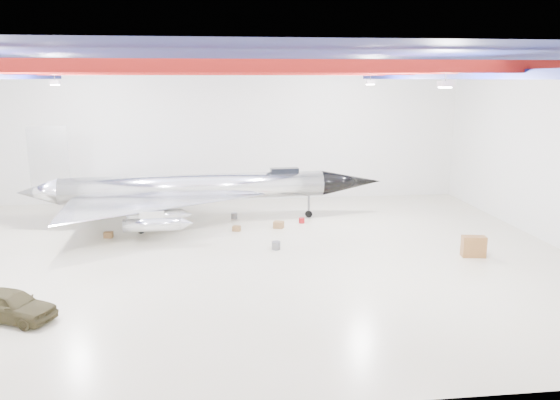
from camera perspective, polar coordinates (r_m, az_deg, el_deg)
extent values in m
plane|color=beige|center=(31.41, -6.00, -5.93)|extent=(40.00, 40.00, 0.00)
plane|color=silver|center=(45.02, -6.46, 6.85)|extent=(40.00, 0.00, 40.00)
plane|color=#0A0F38|center=(29.82, -6.50, 14.54)|extent=(40.00, 40.00, 0.00)
cube|color=maroon|center=(20.80, -6.28, 13.78)|extent=(39.50, 0.25, 0.50)
cube|color=maroon|center=(26.80, -6.42, 13.49)|extent=(39.50, 0.25, 0.50)
cube|color=maroon|center=(32.80, -6.51, 13.31)|extent=(39.50, 0.25, 0.50)
cube|color=maroon|center=(38.80, -6.57, 13.19)|extent=(39.50, 0.25, 0.50)
cube|color=#0D1351|center=(32.21, 15.96, 12.40)|extent=(0.25, 29.50, 0.40)
cube|color=silver|center=(25.91, 16.88, 11.53)|extent=(0.55, 0.55, 0.25)
cube|color=silver|center=(37.11, -22.46, 11.29)|extent=(0.55, 0.55, 0.25)
cube|color=silver|center=(37.23, 9.42, 12.05)|extent=(0.55, 0.55, 0.25)
cylinder|color=silver|center=(38.49, -8.85, 1.34)|extent=(18.15, 2.76, 1.81)
cone|color=black|center=(40.25, 7.45, 1.87)|extent=(4.61, 2.04, 1.81)
cone|color=silver|center=(39.74, -24.01, 0.74)|extent=(2.80, 1.95, 1.81)
cube|color=silver|center=(39.15, -23.03, 4.16)|extent=(2.53, 0.24, 4.07)
cube|color=black|center=(38.92, 0.47, 3.03)|extent=(2.02, 0.83, 0.45)
cylinder|color=silver|center=(34.00, -13.19, -2.54)|extent=(3.47, 0.99, 0.81)
cylinder|color=silver|center=(36.18, -13.00, -1.62)|extent=(3.47, 0.99, 0.81)
cylinder|color=silver|center=(41.46, -12.61, 0.20)|extent=(3.47, 0.99, 0.81)
cylinder|color=silver|center=(43.67, -12.48, 0.83)|extent=(3.47, 0.99, 0.81)
cylinder|color=#59595B|center=(39.80, 3.02, -0.69)|extent=(0.16, 0.16, 1.63)
cylinder|color=black|center=(39.93, 3.01, -1.47)|extent=(0.52, 0.23, 0.51)
cylinder|color=#59595B|center=(36.79, -14.33, -2.18)|extent=(0.16, 0.16, 1.63)
cylinder|color=black|center=(36.94, -14.29, -3.02)|extent=(0.52, 0.23, 0.51)
cylinder|color=#59595B|center=(41.17, -13.87, -0.59)|extent=(0.16, 0.16, 1.63)
cylinder|color=black|center=(41.30, -13.83, -1.35)|extent=(0.52, 0.23, 0.51)
imported|color=#3E371F|center=(25.86, -26.30, -9.80)|extent=(4.22, 3.06, 1.34)
cube|color=brown|center=(33.02, 19.57, -4.60)|extent=(1.40, 0.86, 1.20)
cube|color=olive|center=(36.57, -17.49, -3.48)|extent=(0.58, 0.48, 0.38)
cylinder|color=#59595B|center=(32.54, -0.41, -4.77)|extent=(0.53, 0.53, 0.47)
cube|color=olive|center=(37.08, -0.15, -2.60)|extent=(0.81, 0.74, 0.46)
cube|color=#59595B|center=(39.06, -14.49, -2.35)|extent=(0.48, 0.42, 0.29)
cylinder|color=maroon|center=(38.37, 2.28, -2.15)|extent=(0.45, 0.45, 0.37)
cube|color=olive|center=(36.48, -4.56, -2.98)|extent=(0.61, 0.55, 0.35)
cylinder|color=#59595B|center=(39.68, -4.80, -1.66)|extent=(0.58, 0.58, 0.41)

